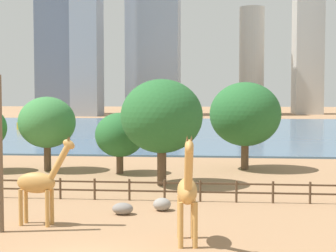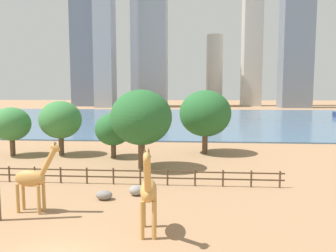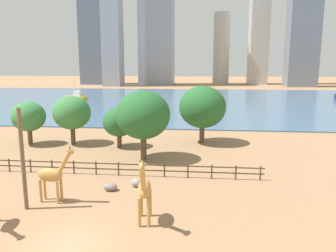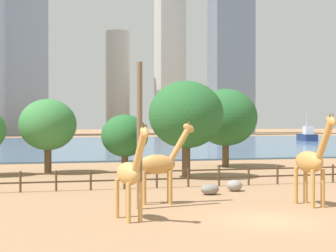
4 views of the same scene
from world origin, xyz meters
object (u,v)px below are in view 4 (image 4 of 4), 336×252
giraffe_tall (160,164)px  giraffe_young (130,174)px  tree_center_broad (48,125)px  tree_right_small (226,118)px  giraffe_companion (311,162)px  tree_right_tall (125,136)px  utility_pole (140,136)px  boulder_near_fence (234,185)px  boat_ferry (307,136)px  boulder_by_pole (210,189)px  tree_left_large (186,115)px

giraffe_tall → giraffe_young: bearing=-113.6°
tree_center_broad → tree_right_small: size_ratio=0.83×
giraffe_companion → tree_right_tall: (-6.59, 19.44, 0.87)m
giraffe_tall → utility_pole: 2.50m
tree_right_small → giraffe_young: bearing=-118.8°
utility_pole → giraffe_tall: bearing=45.9°
tree_center_broad → tree_right_small: (16.60, 2.25, 0.67)m
boulder_near_fence → boat_ferry: bearing=58.1°
giraffe_tall → giraffe_companion: (7.36, -2.58, 0.18)m
giraffe_young → boat_ferry: (52.99, 80.37, -0.76)m
giraffe_young → boulder_near_fence: size_ratio=4.36×
boulder_by_pole → boat_ferry: 87.31m
boat_ferry → tree_right_small: bearing=156.3°
giraffe_tall → tree_right_small: (11.01, 20.03, 2.65)m
boulder_near_fence → utility_pole: bearing=-143.7°
utility_pole → tree_center_broad: 19.66m
giraffe_young → boulder_near_fence: (7.93, 7.95, -1.70)m
giraffe_young → tree_right_small: 27.81m
tree_right_small → giraffe_companion: bearing=-99.2°
tree_center_broad → boulder_by_pole: bearing=-58.8°
tree_left_large → tree_right_tall: size_ratio=1.51×
tree_left_large → tree_right_small: 10.39m
giraffe_young → giraffe_companion: bearing=86.1°
utility_pole → boulder_near_fence: size_ratio=7.42×
boulder_by_pole → tree_left_large: bearing=83.0°
tree_center_broad → giraffe_young: bearing=-81.6°
giraffe_tall → giraffe_companion: size_ratio=0.92×
giraffe_companion → tree_center_broad: tree_center_broad is taller
tree_left_large → boat_ferry: (45.92, 64.40, -3.59)m
boulder_near_fence → tree_right_tall: (-4.84, 13.15, 2.79)m
giraffe_tall → tree_center_broad: (-5.59, 17.78, 1.98)m
boulder_by_pole → tree_right_small: bearing=67.0°
tree_center_broad → boat_ferry: size_ratio=0.82×
giraffe_companion → tree_left_large: 14.79m
tree_left_large → utility_pole: bearing=-114.9°
utility_pole → boulder_by_pole: bearing=38.8°
giraffe_young → tree_left_large: tree_left_large is taller
giraffe_companion → giraffe_young: giraffe_companion is taller
tree_left_large → tree_right_tall: (-3.97, 5.12, -1.73)m
tree_right_small → boat_ferry: bearing=54.8°
giraffe_young → boulder_near_fence: giraffe_young is taller
giraffe_companion → tree_center_broad: bearing=-153.2°
utility_pole → tree_left_large: tree_left_large is taller
boulder_by_pole → tree_right_tall: (-2.85, 14.27, 2.82)m
giraffe_companion → tree_left_large: (-2.62, 14.32, 2.60)m
tree_center_broad → boat_ferry: 81.11m
utility_pole → tree_right_tall: 18.41m
tree_left_large → boulder_by_pole: bearing=-97.0°
giraffe_young → tree_center_broad: size_ratio=0.69×
boulder_near_fence → tree_right_small: size_ratio=0.13×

